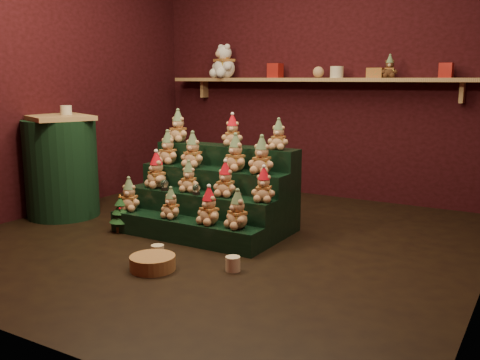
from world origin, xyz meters
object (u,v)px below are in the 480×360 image
Objects in this scene: mug_left at (158,251)px; white_bear at (224,57)px; snow_globe_b at (196,189)px; riser_tier_front at (184,230)px; wicker_basket at (153,263)px; side_table at (61,167)px; mini_christmas_tree at (121,213)px; snow_globe_c at (238,195)px; snow_globe_a at (165,185)px; brown_bear at (390,67)px; mug_right at (233,264)px.

white_bear reaches higher than mug_left.
white_bear reaches higher than snow_globe_b.
wicker_basket is (0.22, -0.66, -0.04)m from riser_tier_front.
riser_tier_front is at bearing 20.85° from side_table.
riser_tier_front is 0.64m from mini_christmas_tree.
snow_globe_c reaches higher than mini_christmas_tree.
snow_globe_a is 0.44× the size of brown_bear.
white_bear reaches higher than mug_right.
mini_christmas_tree is 0.82m from mug_left.
snow_globe_a is 0.20× the size of white_bear.
brown_bear is at bearing 81.97° from mug_right.
wicker_basket is at bearing -58.53° from mug_left.
side_table is at bearing -177.22° from snow_globe_c.
mini_christmas_tree is (-1.05, -0.22, -0.23)m from snow_globe_c.
brown_bear reaches higher than mug_left.
brown_bear is at bearing 61.31° from snow_globe_b.
mug_left is at bearing -175.67° from mug_right.
white_bear is (-1.61, 2.46, 1.51)m from mug_right.
riser_tier_front is 0.45m from mug_left.
riser_tier_front reaches higher than wicker_basket.
brown_bear is at bearing 72.79° from wicker_basket.
snow_globe_b is (0.33, 0.00, -0.00)m from snow_globe_a.
mini_christmas_tree reaches higher than wicker_basket.
brown_bear reaches higher than snow_globe_b.
mug_left is 0.20× the size of white_bear.
snow_globe_a is 0.10× the size of side_table.
brown_bear reaches higher than snow_globe_c.
mug_left is (0.07, -0.60, -0.36)m from snow_globe_b.
riser_tier_front is at bearing -159.33° from snow_globe_c.
snow_globe_b is at bearing -129.90° from brown_bear.
snow_globe_c is at bearing 60.72° from mug_left.
snow_globe_a is at bearing -47.98° from white_bear.
snow_globe_c is at bearing -119.72° from brown_bear.
snow_globe_b reaches higher than riser_tier_front.
mini_christmas_tree is (-0.63, -0.06, 0.07)m from riser_tier_front.
snow_globe_a is 0.93× the size of mug_right.
snow_globe_b reaches higher than wicker_basket.
riser_tier_front reaches higher than mug_right.
snow_globe_b is at bearing 0.00° from snow_globe_a.
snow_globe_b is 0.87× the size of mug_right.
wicker_basket is (0.85, -0.59, -0.11)m from mini_christmas_tree.
white_bear is 1.97m from brown_bear.
snow_globe_c is 0.91m from wicker_basket.
brown_bear is (1.69, 2.12, 1.27)m from mini_christmas_tree.
side_table reaches higher than wicker_basket.
snow_globe_b is at bearing 26.94° from side_table.
snow_globe_a reaches higher than mug_left.
mug_right is (1.03, -0.55, -0.36)m from snow_globe_a.
mug_right is (0.69, -0.55, -0.35)m from snow_globe_b.
mug_right is 0.32× the size of wicker_basket.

